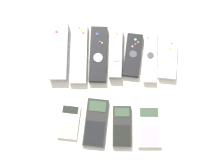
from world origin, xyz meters
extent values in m
plane|color=beige|center=(0.00, 0.00, 0.00)|extent=(3.00, 3.00, 0.00)
cube|color=gray|center=(-0.19, 0.14, 0.01)|extent=(0.07, 0.21, 0.03)
cylinder|color=red|center=(-0.21, 0.21, 0.03)|extent=(0.01, 0.01, 0.00)
cylinder|color=silver|center=(-0.20, 0.21, 0.03)|extent=(0.01, 0.01, 0.00)
cylinder|color=silver|center=(-0.18, 0.22, 0.03)|extent=(0.01, 0.01, 0.00)
cylinder|color=yellow|center=(-0.19, 0.18, 0.03)|extent=(0.01, 0.01, 0.00)
cube|color=#B7B7BC|center=(-0.12, 0.14, 0.01)|extent=(0.07, 0.22, 0.02)
cylinder|color=silver|center=(-0.12, 0.13, 0.02)|extent=(0.03, 0.03, 0.00)
cylinder|color=red|center=(-0.11, 0.21, 0.02)|extent=(0.01, 0.01, 0.00)
cylinder|color=orange|center=(-0.12, 0.22, 0.02)|extent=(0.01, 0.01, 0.00)
cylinder|color=green|center=(-0.13, 0.23, 0.02)|extent=(0.01, 0.01, 0.00)
cube|color=black|center=(-0.05, 0.14, 0.01)|extent=(0.06, 0.20, 0.02)
cylinder|color=silver|center=(-0.05, 0.12, 0.02)|extent=(0.03, 0.03, 0.00)
cylinder|color=blue|center=(-0.06, 0.21, 0.02)|extent=(0.01, 0.01, 0.00)
cylinder|color=orange|center=(-0.04, 0.18, 0.02)|extent=(0.01, 0.01, 0.00)
cylinder|color=blue|center=(-0.05, 0.18, 0.02)|extent=(0.01, 0.01, 0.00)
cube|color=gray|center=(0.01, 0.14, 0.01)|extent=(0.05, 0.18, 0.03)
cylinder|color=#99999E|center=(0.01, 0.12, 0.03)|extent=(0.03, 0.03, 0.00)
cylinder|color=silver|center=(0.00, 0.19, 0.03)|extent=(0.01, 0.01, 0.00)
cylinder|color=silver|center=(0.00, 0.20, 0.03)|extent=(0.01, 0.01, 0.00)
cylinder|color=yellow|center=(0.01, 0.21, 0.03)|extent=(0.01, 0.01, 0.00)
cube|color=black|center=(0.07, 0.14, 0.01)|extent=(0.07, 0.16, 0.02)
cylinder|color=#38383D|center=(0.07, 0.14, 0.02)|extent=(0.03, 0.03, 0.00)
cylinder|color=silver|center=(0.07, 0.20, 0.02)|extent=(0.01, 0.01, 0.00)
cylinder|color=silver|center=(0.06, 0.17, 0.02)|extent=(0.01, 0.01, 0.00)
cylinder|color=green|center=(0.08, 0.19, 0.02)|extent=(0.01, 0.01, 0.00)
cylinder|color=red|center=(0.07, 0.18, 0.02)|extent=(0.01, 0.01, 0.00)
cube|color=silver|center=(0.13, 0.14, 0.01)|extent=(0.05, 0.20, 0.02)
cylinder|color=#38383D|center=(0.13, 0.14, 0.02)|extent=(0.02, 0.02, 0.00)
cylinder|color=green|center=(0.14, 0.22, 0.02)|extent=(0.01, 0.01, 0.00)
cylinder|color=green|center=(0.12, 0.20, 0.02)|extent=(0.01, 0.01, 0.00)
cylinder|color=silver|center=(0.12, 0.20, 0.02)|extent=(0.01, 0.01, 0.00)
cube|color=#B7B7BC|center=(0.19, 0.14, 0.01)|extent=(0.07, 0.16, 0.02)
cylinder|color=orange|center=(0.20, 0.17, 0.02)|extent=(0.01, 0.01, 0.00)
cylinder|color=red|center=(0.20, 0.19, 0.02)|extent=(0.01, 0.01, 0.00)
cube|color=silver|center=(-0.14, -0.10, 0.01)|extent=(0.07, 0.12, 0.01)
cube|color=black|center=(-0.13, -0.07, 0.01)|extent=(0.05, 0.03, 0.00)
cube|color=#A69F85|center=(-0.14, -0.13, 0.01)|extent=(0.06, 0.06, 0.00)
cube|color=black|center=(-0.05, -0.10, 0.01)|extent=(0.08, 0.16, 0.01)
cube|color=#2D422D|center=(-0.04, -0.05, 0.01)|extent=(0.06, 0.04, 0.00)
cube|color=black|center=(-0.05, -0.14, 0.01)|extent=(0.07, 0.08, 0.00)
cube|color=black|center=(0.04, -0.11, 0.01)|extent=(0.07, 0.14, 0.02)
cube|color=#2D422D|center=(0.04, -0.06, 0.02)|extent=(0.05, 0.03, 0.00)
cube|color=black|center=(0.04, -0.14, 0.02)|extent=(0.06, 0.07, 0.00)
cube|color=#B2B2B7|center=(0.13, -0.11, 0.01)|extent=(0.08, 0.14, 0.01)
cube|color=#2D422D|center=(0.13, -0.06, 0.01)|extent=(0.06, 0.03, 0.00)
cube|color=gray|center=(0.13, -0.14, 0.01)|extent=(0.07, 0.07, 0.00)
camera|label=1|loc=(0.01, -0.23, 1.05)|focal=50.00mm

